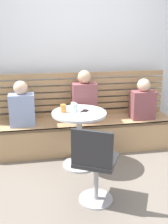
% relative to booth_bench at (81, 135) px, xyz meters
% --- Properties ---
extents(ground, '(8.00, 8.00, 0.00)m').
position_rel_booth_bench_xyz_m(ground, '(0.00, -1.20, -0.22)').
color(ground, '#70665B').
extents(back_wall, '(5.20, 0.10, 2.90)m').
position_rel_booth_bench_xyz_m(back_wall, '(0.00, 0.44, 1.23)').
color(back_wall, silver).
rests_on(back_wall, ground).
extents(booth_bench, '(2.70, 0.52, 0.44)m').
position_rel_booth_bench_xyz_m(booth_bench, '(0.00, 0.00, 0.00)').
color(booth_bench, tan).
rests_on(booth_bench, ground).
extents(booth_backrest, '(2.65, 0.04, 0.67)m').
position_rel_booth_bench_xyz_m(booth_backrest, '(0.00, 0.24, 0.56)').
color(booth_backrest, '#A68157').
rests_on(booth_backrest, booth_bench).
extents(cafe_table, '(0.68, 0.68, 0.74)m').
position_rel_booth_bench_xyz_m(cafe_table, '(-0.11, -0.50, 0.30)').
color(cafe_table, '#ADADB2').
rests_on(cafe_table, ground).
extents(white_chair, '(0.54, 0.54, 0.85)m').
position_rel_booth_bench_xyz_m(white_chair, '(-0.08, -1.31, 0.24)').
color(white_chair, '#ADADB2').
rests_on(white_chair, ground).
extents(person_adult, '(0.34, 0.22, 0.74)m').
position_rel_booth_bench_xyz_m(person_adult, '(0.05, 0.00, 0.55)').
color(person_adult, brown).
rests_on(person_adult, booth_bench).
extents(person_child_left, '(0.34, 0.22, 0.60)m').
position_rel_booth_bench_xyz_m(person_child_left, '(0.91, -0.04, 0.48)').
color(person_child_left, brown).
rests_on(person_child_left, booth_bench).
extents(person_child_middle, '(0.34, 0.22, 0.63)m').
position_rel_booth_bench_xyz_m(person_child_middle, '(-0.83, -0.03, 0.49)').
color(person_child_middle, '#8C9EC6').
rests_on(person_child_middle, booth_bench).
extents(cup_tumbler_orange, '(0.07, 0.07, 0.10)m').
position_rel_booth_bench_xyz_m(cup_tumbler_orange, '(-0.30, -0.47, 0.57)').
color(cup_tumbler_orange, orange).
rests_on(cup_tumbler_orange, cafe_table).
extents(cup_espresso_small, '(0.06, 0.06, 0.05)m').
position_rel_booth_bench_xyz_m(cup_espresso_small, '(-0.15, -0.24, 0.55)').
color(cup_espresso_small, silver).
rests_on(cup_espresso_small, cafe_table).
extents(cup_glass_tall, '(0.07, 0.07, 0.12)m').
position_rel_booth_bench_xyz_m(cup_glass_tall, '(-0.17, -0.52, 0.58)').
color(cup_glass_tall, silver).
rests_on(cup_glass_tall, cafe_table).
extents(cup_ceramic_white, '(0.08, 0.08, 0.07)m').
position_rel_booth_bench_xyz_m(cup_ceramic_white, '(-0.18, -0.43, 0.55)').
color(cup_ceramic_white, white).
rests_on(cup_ceramic_white, cafe_table).
extents(plate_small, '(0.17, 0.17, 0.01)m').
position_rel_booth_bench_xyz_m(plate_small, '(-0.07, -0.63, 0.52)').
color(plate_small, white).
rests_on(plate_small, cafe_table).
extents(phone_on_table, '(0.13, 0.16, 0.01)m').
position_rel_booth_bench_xyz_m(phone_on_table, '(-0.04, -0.49, 0.52)').
color(phone_on_table, black).
rests_on(phone_on_table, cafe_table).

